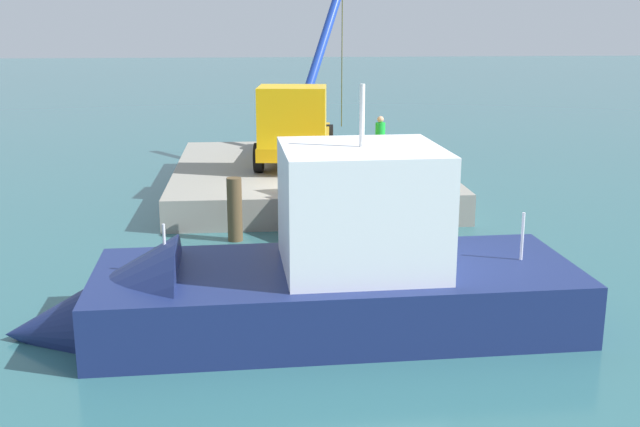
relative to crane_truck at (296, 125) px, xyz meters
name	(u,v)px	position (x,y,z in m)	size (l,w,h in m)	color
ground	(317,222)	(4.39, 0.38, -2.40)	(200.00, 200.00, 0.00)	#2D6066
dock	(307,178)	(0.01, 0.38, -1.92)	(10.75, 9.29, 0.97)	gray
crane_truck	(296,125)	(0.00, 0.00, 0.00)	(8.69, 4.09, 6.66)	orange
dock_worker	(380,141)	(0.85, 2.87, -0.51)	(0.34, 0.34, 1.81)	#313131
salvaged_car	(333,217)	(6.28, 0.66, -1.77)	(4.31, 2.23, 3.14)	red
moored_yacht	(266,306)	(12.64, -1.35, -1.92)	(4.08, 11.40, 6.58)	navy
piling_near	(235,209)	(6.22, -2.09, -1.51)	(0.42, 0.42, 1.79)	brown
piling_mid	(411,210)	(5.96, 2.95, -1.69)	(0.29, 0.29, 1.42)	brown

